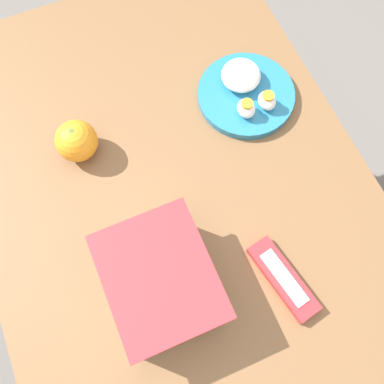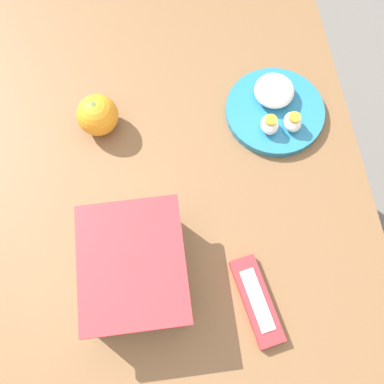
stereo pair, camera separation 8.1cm
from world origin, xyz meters
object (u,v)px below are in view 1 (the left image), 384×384
food_container (161,282)px  rice_plate (246,91)px  candy_bar (283,279)px  orange_fruit (76,141)px

food_container → rice_plate: 0.42m
rice_plate → candy_bar: rice_plate is taller
orange_fruit → candy_bar: 0.45m
orange_fruit → rice_plate: size_ratio=0.41×
orange_fruit → rice_plate: orange_fruit is taller
orange_fruit → rice_plate: (-0.01, -0.35, -0.02)m
food_container → orange_fruit: (0.31, 0.05, -0.00)m
food_container → orange_fruit: 0.31m
orange_fruit → candy_bar: (-0.38, -0.25, -0.03)m
food_container → candy_bar: 0.21m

